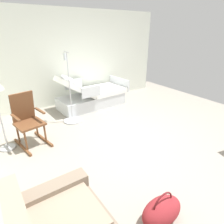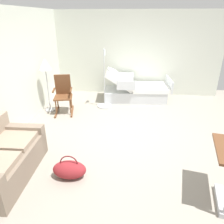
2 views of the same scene
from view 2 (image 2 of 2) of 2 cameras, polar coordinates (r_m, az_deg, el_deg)
The scene contains 9 objects.
ground_plane at distance 5.05m, azimuth 5.37°, elevation -5.44°, with size 7.07×7.07×0.00m, color gray.
back_wall at distance 5.30m, azimuth -25.15°, elevation 9.52°, with size 5.85×0.10×2.70m, color silver.
side_wall at distance 7.37m, azimuth 6.39°, elevation 15.10°, with size 0.10×5.52×2.70m, color silver.
hospital_bed at distance 6.94m, azimuth 6.19°, elevation 5.70°, with size 1.14×2.13×1.09m.
couch at distance 4.04m, azimuth -27.28°, elevation -11.50°, with size 1.63×0.91×0.85m.
rocking_chair at distance 6.10m, azimuth -12.86°, elevation 4.55°, with size 0.84×0.63×1.05m.
floor_lamp at distance 6.09m, azimuth -17.37°, elevation 11.14°, with size 0.34×0.34×1.48m.
duffel_bag at distance 3.75m, azimuth -11.27°, elevation -14.80°, with size 0.34×0.57×0.43m.
iv_pole at distance 6.39m, azimuth -1.99°, elevation 3.62°, with size 0.44×0.44×1.69m.
Camera 2 is at (-4.40, -0.02, 2.48)m, focal length 34.29 mm.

